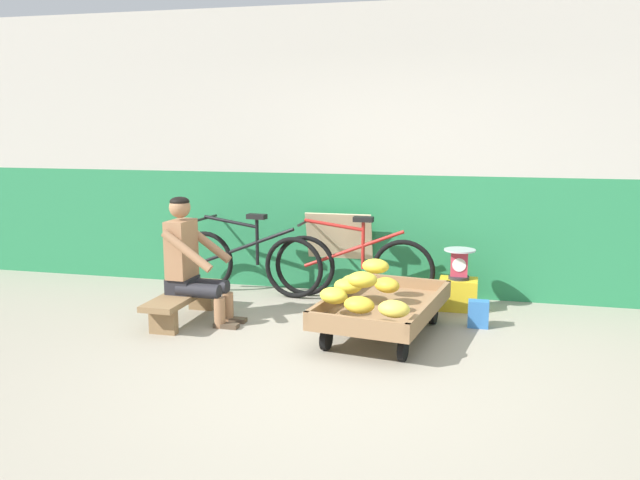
# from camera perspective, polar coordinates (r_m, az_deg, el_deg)

# --- Properties ---
(ground_plane) EXTENTS (80.00, 80.00, 0.00)m
(ground_plane) POSITION_cam_1_polar(r_m,az_deg,el_deg) (4.70, 1.17, -12.22)
(ground_plane) COLOR gray
(back_wall) EXTENTS (16.00, 0.30, 2.97)m
(back_wall) POSITION_cam_1_polar(r_m,az_deg,el_deg) (6.96, 6.07, 7.60)
(back_wall) COLOR #287F4C
(back_wall) RESTS_ON ground
(banana_cart) EXTENTS (1.05, 1.55, 0.36)m
(banana_cart) POSITION_cam_1_polar(r_m,az_deg,el_deg) (5.60, 5.51, -5.94)
(banana_cart) COLOR #8E6B47
(banana_cart) RESTS_ON ground
(banana_pile) EXTENTS (0.80, 1.09, 0.26)m
(banana_pile) POSITION_cam_1_polar(r_m,az_deg,el_deg) (5.39, 3.83, -4.17)
(banana_pile) COLOR yellow
(banana_pile) RESTS_ON banana_cart
(low_bench) EXTENTS (0.31, 1.10, 0.27)m
(low_bench) POSITION_cam_1_polar(r_m,az_deg,el_deg) (6.14, -11.76, -5.07)
(low_bench) COLOR olive
(low_bench) RESTS_ON ground
(vendor_seated) EXTENTS (0.69, 0.49, 1.14)m
(vendor_seated) POSITION_cam_1_polar(r_m,az_deg,el_deg) (6.01, -11.15, -1.76)
(vendor_seated) COLOR #9E704C
(vendor_seated) RESTS_ON ground
(plastic_crate) EXTENTS (0.36, 0.28, 0.30)m
(plastic_crate) POSITION_cam_1_polar(r_m,az_deg,el_deg) (6.53, 11.88, -4.61)
(plastic_crate) COLOR gold
(plastic_crate) RESTS_ON ground
(weighing_scale) EXTENTS (0.30, 0.30, 0.29)m
(weighing_scale) POSITION_cam_1_polar(r_m,az_deg,el_deg) (6.46, 11.98, -2.01)
(weighing_scale) COLOR #28282D
(weighing_scale) RESTS_ON plastic_crate
(bicycle_near_left) EXTENTS (1.66, 0.48, 0.86)m
(bicycle_near_left) POSITION_cam_1_polar(r_m,az_deg,el_deg) (6.95, -6.21, -1.82)
(bicycle_near_left) COLOR black
(bicycle_near_left) RESTS_ON ground
(bicycle_far_left) EXTENTS (1.66, 0.48, 0.86)m
(bicycle_far_left) POSITION_cam_1_polar(r_m,az_deg,el_deg) (6.72, 2.85, -2.19)
(bicycle_far_left) COLOR black
(bicycle_far_left) RESTS_ON ground
(sign_board) EXTENTS (0.70, 0.30, 0.86)m
(sign_board) POSITION_cam_1_polar(r_m,az_deg,el_deg) (7.01, 1.76, -1.04)
(sign_board) COLOR #C6B289
(sign_board) RESTS_ON ground
(shopping_bag) EXTENTS (0.18, 0.12, 0.24)m
(shopping_bag) POSITION_cam_1_polar(r_m,az_deg,el_deg) (6.01, 13.55, -6.24)
(shopping_bag) COLOR #3370B7
(shopping_bag) RESTS_ON ground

